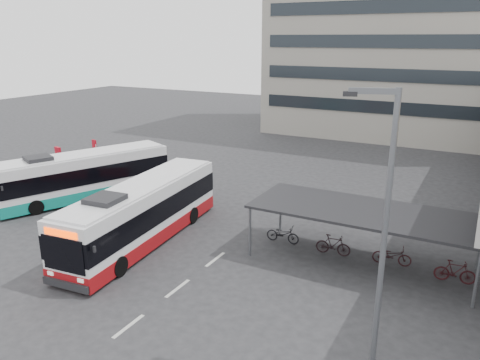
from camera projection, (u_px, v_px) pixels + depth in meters
The scene contains 10 objects.
ground at pixel (172, 249), 22.95m from camera, with size 120.00×120.00×0.00m, color #28282B.
bike_shelter at pixel (361, 229), 21.17m from camera, with size 10.00×4.00×2.54m.
office_block at pixel (429, 11), 46.90m from camera, with size 30.00×15.00×25.00m, color gray.
road_markings at pixel (178, 288), 19.29m from camera, with size 0.15×7.60×0.01m.
bus_main at pixel (143, 213), 23.38m from camera, with size 3.43×11.22×3.26m.
bus_teal at pixel (85, 176), 29.78m from camera, with size 6.35×10.83×3.18m.
pedestrian at pixel (101, 221), 23.93m from camera, with size 0.68×0.44×1.85m, color black.
lamp_post at pixel (382, 219), 13.38m from camera, with size 1.48×0.62×8.67m.
sign_totem_mid at pixel (60, 166), 32.18m from camera, with size 0.60×0.30×2.79m.
sign_totem_north at pixel (95, 153), 36.88m from camera, with size 0.48×0.27×2.27m.
Camera 1 is at (12.90, -16.87, 9.92)m, focal length 35.00 mm.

